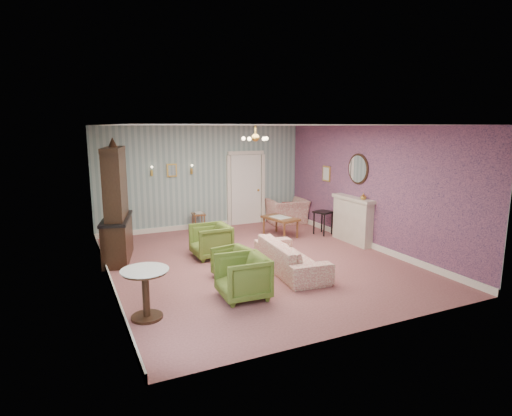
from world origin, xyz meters
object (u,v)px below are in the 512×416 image
olive_chair_a (243,275)px  dresser (115,201)px  olive_chair_b (233,261)px  olive_chair_c (211,239)px  sofa_chintz (291,251)px  fireplace (352,220)px  pedestal_table (146,294)px  side_table_black (323,223)px  coffee_table (280,226)px  wingback_chair (287,207)px

olive_chair_a → dresser: 3.61m
olive_chair_b → olive_chair_c: 1.44m
olive_chair_c → sofa_chintz: size_ratio=0.39×
fireplace → olive_chair_a: bearing=-151.9°
olive_chair_c → pedestal_table: (-1.90, -2.52, -0.01)m
olive_chair_a → side_table_black: bearing=132.6°
olive_chair_c → side_table_black: size_ratio=1.27×
fireplace → coffee_table: fireplace is taller
olive_chair_b → sofa_chintz: (1.20, -0.14, 0.08)m
olive_chair_a → wingback_chair: (3.46, 4.66, 0.08)m
wingback_chair → pedestal_table: (-5.10, -4.77, -0.09)m
olive_chair_a → sofa_chintz: (1.41, 0.84, 0.00)m
olive_chair_a → fireplace: fireplace is taller
coffee_table → side_table_black: (1.11, -0.35, 0.06)m
sofa_chintz → wingback_chair: 4.33m
olive_chair_b → coffee_table: olive_chair_b is taller
olive_chair_a → dresser: size_ratio=0.31×
fireplace → dresser: bearing=169.5°
pedestal_table → olive_chair_a: bearing=3.7°
pedestal_table → side_table_black: bearing=30.8°
olive_chair_a → coffee_table: (2.55, 3.40, -0.15)m
olive_chair_b → olive_chair_a: bearing=-23.0°
fireplace → coffee_table: 1.91m
fireplace → olive_chair_c: bearing=174.5°
olive_chair_a → olive_chair_b: olive_chair_a is taller
olive_chair_a → olive_chair_b: (0.21, 0.98, -0.08)m
coffee_table → side_table_black: bearing=-17.6°
coffee_table → olive_chair_b: bearing=-134.0°
fireplace → coffee_table: (-1.32, 1.33, -0.32)m
olive_chair_b → coffee_table: (2.34, 2.42, -0.07)m
olive_chair_b → side_table_black: size_ratio=1.02×
sofa_chintz → pedestal_table: (-3.05, -0.95, -0.02)m
fireplace → coffee_table: size_ratio=1.39×
olive_chair_c → sofa_chintz: (1.15, -1.57, 0.00)m
olive_chair_a → pedestal_table: size_ratio=1.04×
olive_chair_a → dresser: dresser is taller
wingback_chair → dresser: bearing=23.2°
fireplace → pedestal_table: bearing=-158.5°
fireplace → side_table_black: size_ratio=2.18×
side_table_black → olive_chair_b: bearing=-149.1°
olive_chair_a → coffee_table: olive_chair_a is taller
sofa_chintz → coffee_table: sofa_chintz is taller
olive_chair_b → coffee_table: bearing=125.1°
olive_chair_c → wingback_chair: size_ratio=0.73×
olive_chair_c → olive_chair_b: bearing=-2.5°
coffee_table → pedestal_table: (-4.19, -3.51, 0.14)m
wingback_chair → sofa_chintz: bearing=67.8°
olive_chair_c → side_table_black: bearing=100.2°
olive_chair_b → dresser: dresser is taller
olive_chair_b → side_table_black: bearing=110.1°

